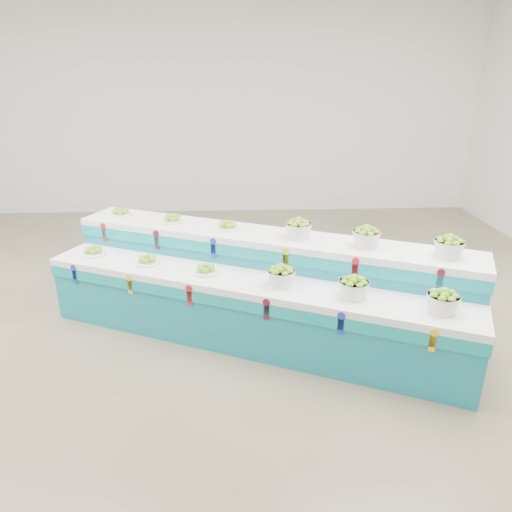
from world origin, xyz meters
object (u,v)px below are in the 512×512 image
(plate_upper_mid, at_px, (172,218))
(basket_upper_right, at_px, (449,247))
(display_stand, at_px, (256,288))
(basket_lower_left, at_px, (281,276))

(plate_upper_mid, bearing_deg, basket_upper_right, -24.11)
(display_stand, bearing_deg, plate_upper_mid, 166.41)
(basket_lower_left, bearing_deg, basket_upper_right, -3.31)
(display_stand, height_order, basket_upper_right, basket_upper_right)
(basket_lower_left, distance_m, plate_upper_mid, 1.60)
(display_stand, height_order, plate_upper_mid, plate_upper_mid)
(display_stand, relative_size, basket_lower_left, 16.27)
(plate_upper_mid, height_order, basket_upper_right, basket_upper_right)
(display_stand, height_order, basket_lower_left, display_stand)
(display_stand, bearing_deg, basket_lower_left, -37.13)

